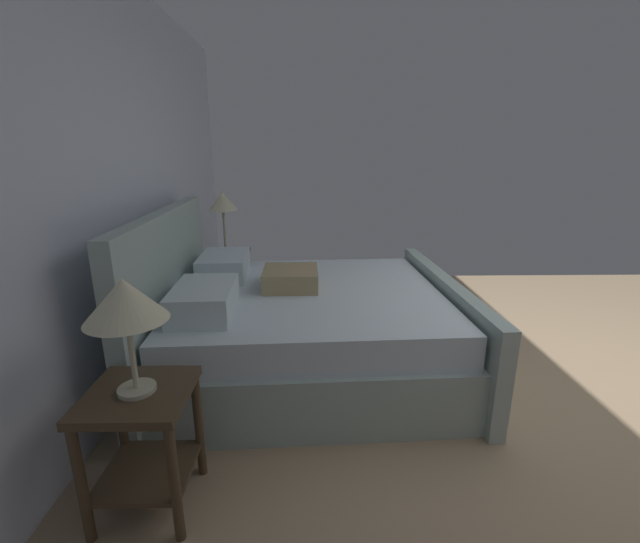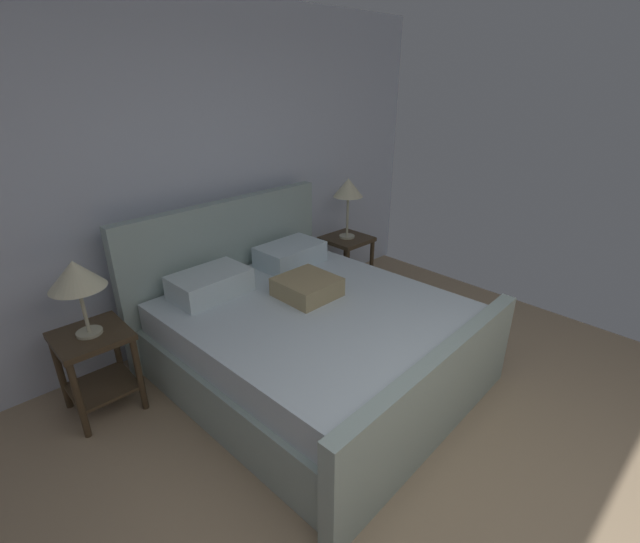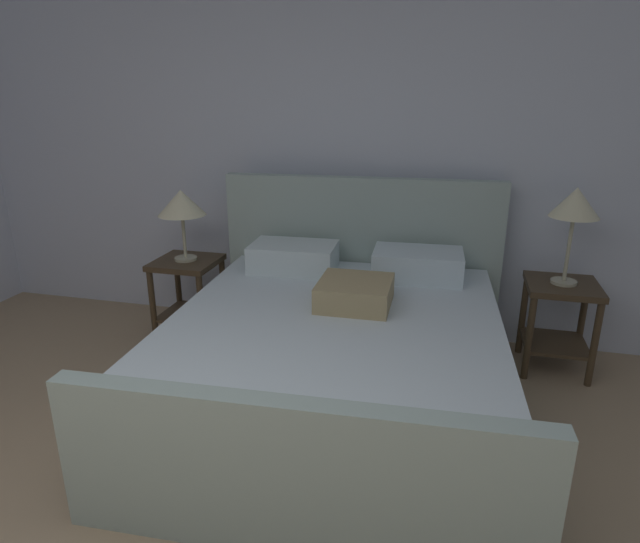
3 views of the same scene
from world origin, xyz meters
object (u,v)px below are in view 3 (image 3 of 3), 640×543
at_px(nightstand_right, 559,312).
at_px(nightstand_left, 188,285).
at_px(table_lamp_left, 181,204).
at_px(table_lamp_right, 575,206).
at_px(bed, 338,353).

xyz_separation_m(nightstand_right, nightstand_left, (-2.57, -0.13, 0.00)).
relative_size(nightstand_right, table_lamp_left, 1.18).
height_order(nightstand_right, table_lamp_right, table_lamp_right).
distance_m(bed, table_lamp_right, 1.70).
relative_size(bed, table_lamp_left, 4.33).
relative_size(nightstand_right, table_lamp_right, 0.98).
bearing_deg(bed, table_lamp_left, 151.85).
bearing_deg(nightstand_right, table_lamp_left, -177.18).
height_order(table_lamp_right, table_lamp_left, table_lamp_right).
distance_m(table_lamp_right, nightstand_left, 2.67).
height_order(bed, nightstand_right, bed).
xyz_separation_m(table_lamp_right, nightstand_left, (-2.57, -0.13, -0.70)).
height_order(nightstand_right, nightstand_left, same).
relative_size(bed, nightstand_right, 3.68).
bearing_deg(table_lamp_left, nightstand_left, -85.24).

